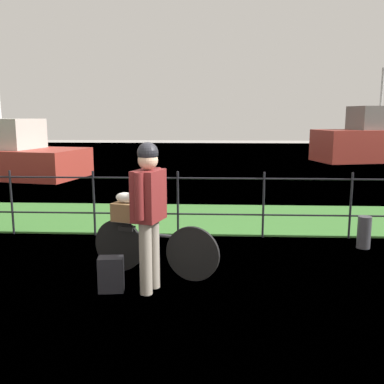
{
  "coord_description": "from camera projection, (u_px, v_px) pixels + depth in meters",
  "views": [
    {
      "loc": [
        -0.12,
        -4.54,
        1.96
      ],
      "look_at": [
        -0.42,
        1.43,
        0.9
      ],
      "focal_mm": 40.33,
      "sensor_mm": 36.0,
      "label": 1
    }
  ],
  "objects": [
    {
      "name": "grass_strip",
      "position": [
        219.0,
        218.0,
        8.28
      ],
      "size": [
        27.0,
        2.4,
        0.03
      ],
      "primitive_type": "cube",
      "color": "#38702D",
      "rests_on": "ground"
    },
    {
      "name": "harbor_water",
      "position": [
        216.0,
        168.0,
        16.45
      ],
      "size": [
        30.0,
        30.0,
        0.0
      ],
      "primitive_type": "plane",
      "color": "slate",
      "rests_on": "ground"
    },
    {
      "name": "backpack_on_paving",
      "position": [
        111.0,
        274.0,
        4.85
      ],
      "size": [
        0.3,
        0.21,
        0.4
      ],
      "primitive_type": "cube",
      "rotation": [
        0.0,
        0.0,
        0.12
      ],
      "color": "black",
      "rests_on": "ground"
    },
    {
      "name": "ground_plane",
      "position": [
        223.0,
        294.0,
        4.8
      ],
      "size": [
        60.0,
        60.0,
        0.0
      ],
      "primitive_type": "plane",
      "color": "#9E9993"
    },
    {
      "name": "iron_fence",
      "position": [
        220.0,
        200.0,
        6.97
      ],
      "size": [
        18.04,
        0.04,
        1.07
      ],
      "color": "black",
      "rests_on": "ground"
    },
    {
      "name": "moored_boat_near",
      "position": [
        3.0,
        155.0,
        14.0
      ],
      "size": [
        5.63,
        3.34,
        3.46
      ],
      "color": "#9E3328",
      "rests_on": "ground"
    },
    {
      "name": "bicycle_main",
      "position": [
        153.0,
        248.0,
        5.31
      ],
      "size": [
        1.6,
        0.54,
        0.67
      ],
      "color": "black",
      "rests_on": "ground"
    },
    {
      "name": "cyclist_person",
      "position": [
        149.0,
        204.0,
        4.73
      ],
      "size": [
        0.37,
        0.52,
        1.68
      ],
      "color": "gray",
      "rests_on": "ground"
    },
    {
      "name": "terrier_dog",
      "position": [
        128.0,
        197.0,
        5.32
      ],
      "size": [
        0.32,
        0.22,
        0.18
      ],
      "color": "silver",
      "rests_on": "wooden_crate"
    },
    {
      "name": "moored_boat_mid",
      "position": [
        378.0,
        140.0,
        18.69
      ],
      "size": [
        5.73,
        3.33,
        3.95
      ],
      "color": "#9E3328",
      "rests_on": "ground"
    },
    {
      "name": "mooring_bollard",
      "position": [
        364.0,
        232.0,
        6.44
      ],
      "size": [
        0.2,
        0.2,
        0.48
      ],
      "primitive_type": "cylinder",
      "color": "#38383D",
      "rests_on": "ground"
    },
    {
      "name": "wooden_crate",
      "position": [
        126.0,
        212.0,
        5.36
      ],
      "size": [
        0.38,
        0.33,
        0.23
      ],
      "primitive_type": "cube",
      "rotation": [
        0.0,
        0.0,
        -0.3
      ],
      "color": "brown",
      "rests_on": "bicycle_main"
    }
  ]
}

